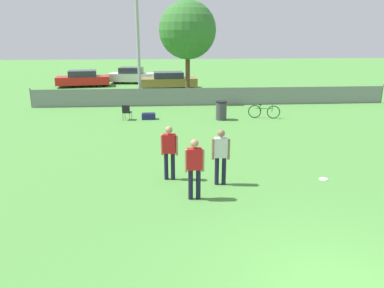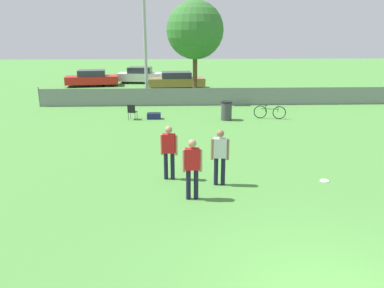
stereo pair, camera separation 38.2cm
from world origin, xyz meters
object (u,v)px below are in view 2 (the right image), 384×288
light_pole (144,13)px  parked_car_tan (176,80)px  bicycle_sideline (270,112)px  parked_car_red (92,78)px  trash_bin (226,111)px  gear_bag_sideline (154,116)px  player_thrower_red (169,149)px  folding_chair_sideline (132,111)px  frisbee_disc (325,181)px  player_defender_red (192,165)px  tree_near_pole (195,30)px  player_receiver_white (220,153)px  parked_car_white (140,75)px

light_pole → parked_car_tan: 8.55m
bicycle_sideline → parked_car_red: 17.84m
trash_bin → gear_bag_sideline: (-3.83, 0.40, -0.34)m
player_thrower_red → trash_bin: (2.86, 8.17, -0.50)m
folding_chair_sideline → trash_bin: bearing=-170.9°
player_thrower_red → frisbee_disc: player_thrower_red is taller
player_defender_red → parked_car_tan: player_defender_red is taller
player_defender_red → light_pole: bearing=96.7°
light_pole → tree_near_pole: light_pole is taller
player_receiver_white → player_thrower_red: same height
player_defender_red → parked_car_tan: (-0.42, 21.21, -0.33)m
bicycle_sideline → gear_bag_sideline: size_ratio=2.31×
player_defender_red → frisbee_disc: bearing=12.4°
light_pole → folding_chair_sideline: light_pole is taller
player_receiver_white → gear_bag_sideline: size_ratio=2.41×
parked_car_white → parked_car_tan: (3.29, -3.61, -0.02)m
bicycle_sideline → trash_bin: (-2.36, -0.21, 0.14)m
tree_near_pole → parked_car_red: tree_near_pole is taller
bicycle_sideline → light_pole: bearing=159.6°
frisbee_disc → parked_car_white: bearing=108.4°
trash_bin → parked_car_tan: (-2.62, 11.55, 0.17)m
player_receiver_white → gear_bag_sideline: bearing=110.0°
frisbee_disc → folding_chair_sideline: bearing=128.3°
light_pole → player_receiver_white: light_pole is taller
player_thrower_red → gear_bag_sideline: size_ratio=2.41×
player_receiver_white → player_defender_red: same height
frisbee_disc → bicycle_sideline: size_ratio=0.17×
trash_bin → parked_car_tan: bearing=102.8°
trash_bin → parked_car_white: parked_car_white is taller
light_pole → bicycle_sideline: size_ratio=5.80×
player_thrower_red → parked_car_white: player_thrower_red is taller
player_receiver_white → folding_chair_sideline: size_ratio=2.13×
frisbee_disc → folding_chair_sideline: 11.22m
parked_car_white → parked_car_tan: 4.89m
player_defender_red → frisbee_disc: 4.44m
frisbee_disc → parked_car_white: 25.01m
folding_chair_sideline → parked_car_white: (-0.94, 14.92, 0.23)m
parked_car_white → parked_car_tan: parked_car_white is taller
player_defender_red → parked_car_red: 24.15m
player_defender_red → frisbee_disc: (4.18, 1.11, -0.99)m
player_receiver_white → parked_car_tan: size_ratio=0.37×
trash_bin → parked_car_white: 16.27m
gear_bag_sideline → parked_car_white: size_ratio=0.18×
light_pole → tree_near_pole: size_ratio=1.46×
parked_car_tan → player_defender_red: bearing=-92.5°
player_receiver_white → trash_bin: (1.33, 8.69, -0.50)m
player_thrower_red → folding_chair_sideline: player_thrower_red is taller
player_receiver_white → folding_chair_sideline: 9.66m
player_receiver_white → folding_chair_sideline: bearing=116.7°
player_defender_red → parked_car_white: (-3.71, 24.83, -0.31)m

